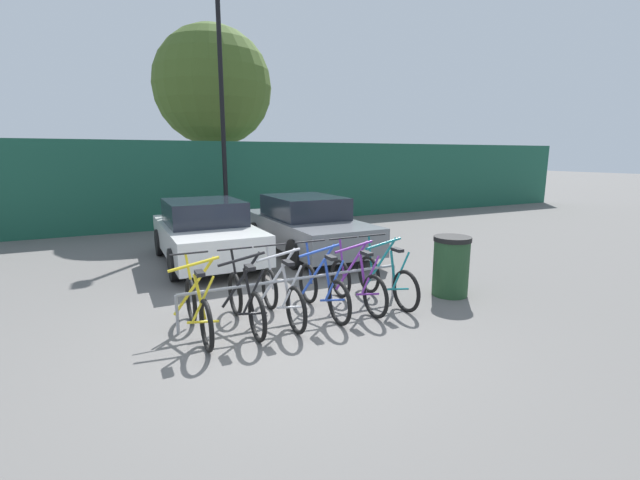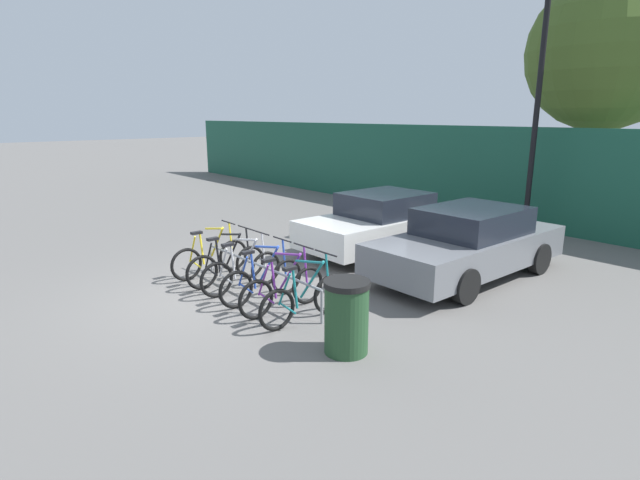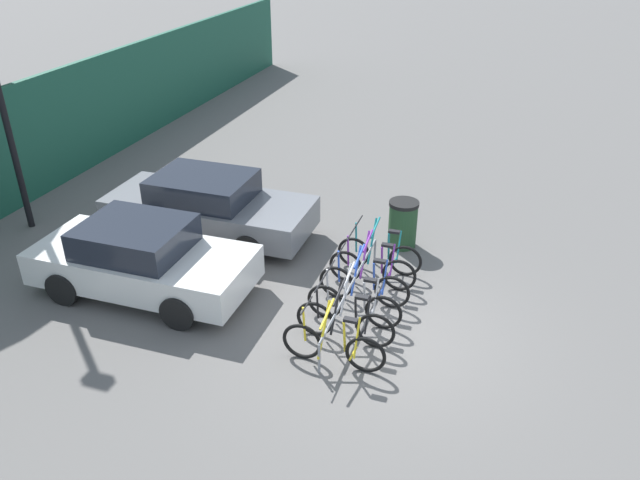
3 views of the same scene
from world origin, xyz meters
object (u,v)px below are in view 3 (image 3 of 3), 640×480
at_px(bicycle_purple, 372,268).
at_px(car_white, 142,259).
at_px(bike_rack, 351,288).
at_px(bicycle_black, 345,322).
at_px(trash_bin, 403,224).
at_px(bicycle_teal, 379,254).
at_px(bicycle_silver, 354,304).
at_px(bicycle_blue, 364,285).
at_px(car_grey, 208,206).
at_px(bicycle_yellow, 333,346).

distance_m(bicycle_purple, car_white, 4.31).
relative_size(bike_rack, bicycle_black, 2.09).
bearing_deg(trash_bin, bicycle_teal, 169.82).
xyz_separation_m(bicycle_silver, bicycle_blue, (0.66, 0.00, 0.00)).
xyz_separation_m(bicycle_black, bicycle_teal, (2.39, 0.00, 0.00)).
distance_m(bicycle_silver, car_grey, 4.48).
bearing_deg(bicycle_teal, car_white, 119.23).
height_order(bicycle_black, trash_bin, bicycle_black).
bearing_deg(bicycle_yellow, bicycle_teal, 1.45).
distance_m(bike_rack, trash_bin, 2.73).
height_order(bicycle_black, car_white, car_white).
distance_m(bicycle_teal, trash_bin, 1.22).
xyz_separation_m(bicycle_black, bicycle_purple, (1.82, 0.00, 0.00)).
bearing_deg(bicycle_black, bicycle_purple, -1.47).
xyz_separation_m(bike_rack, bicycle_silver, (-0.32, -0.15, -0.11)).
height_order(bike_rack, car_grey, car_grey).
relative_size(bicycle_blue, car_grey, 0.38).
bearing_deg(bicycle_black, bicycle_yellow, 178.53).
xyz_separation_m(bicycle_blue, bicycle_teal, (1.17, 0.00, 0.00)).
height_order(bike_rack, bicycle_yellow, bicycle_yellow).
relative_size(bicycle_black, bicycle_blue, 1.00).
bearing_deg(bicycle_blue, bicycle_purple, 2.26).
distance_m(bicycle_yellow, bicycle_blue, 1.86).
height_order(car_white, trash_bin, car_white).
relative_size(car_white, trash_bin, 3.97).
xyz_separation_m(bicycle_teal, trash_bin, (1.19, -0.21, 0.14)).
height_order(bicycle_black, bicycle_blue, same).
xyz_separation_m(bicycle_purple, car_grey, (0.90, 3.91, 0.31)).
height_order(bicycle_purple, trash_bin, bicycle_purple).
bearing_deg(bicycle_blue, bicycle_teal, 2.26).
xyz_separation_m(bike_rack, bicycle_black, (-0.87, -0.15, -0.11)).
xyz_separation_m(bicycle_purple, bicycle_teal, (0.57, 0.00, 0.00)).
distance_m(bicycle_purple, car_grey, 4.02).
xyz_separation_m(bicycle_silver, car_grey, (2.18, 3.91, 0.31)).
distance_m(bike_rack, bicycle_black, 0.89).
bearing_deg(bicycle_blue, trash_bin, -2.90).
xyz_separation_m(bicycle_purple, car_white, (-1.52, 4.02, 0.31)).
bearing_deg(bicycle_teal, bike_rack, 176.18).
bearing_deg(bicycle_black, car_grey, 53.66).
bearing_deg(bicycle_teal, bicycle_blue, -178.22).
relative_size(bicycle_blue, bicycle_purple, 1.00).
height_order(bicycle_silver, bicycle_teal, same).
bearing_deg(bicycle_blue, car_grey, 71.13).
distance_m(bike_rack, car_grey, 4.20).
distance_m(bicycle_blue, trash_bin, 2.38).
height_order(bicycle_black, bicycle_purple, same).
bearing_deg(car_white, bicycle_black, -94.22).
height_order(bicycle_purple, car_white, car_white).
relative_size(bicycle_teal, trash_bin, 1.66).
height_order(bicycle_blue, trash_bin, bicycle_blue).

